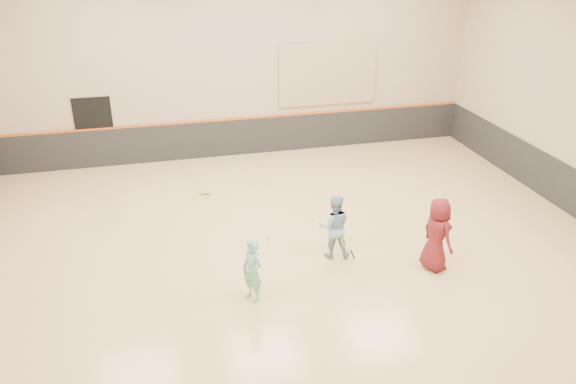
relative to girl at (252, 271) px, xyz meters
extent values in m
cube|color=tan|center=(1.16, 1.94, -0.77)|extent=(15.00, 12.00, 0.20)
cube|color=#C2AB8D|center=(1.16, 7.95, 2.33)|extent=(15.00, 0.02, 6.00)
cube|color=#C2AB8D|center=(1.16, -4.07, 2.33)|extent=(15.00, 0.02, 6.00)
cube|color=#232326|center=(1.16, 7.91, -0.07)|extent=(14.90, 0.04, 1.20)
cube|color=#232326|center=(8.63, 1.94, -0.07)|extent=(0.04, 11.90, 1.20)
cube|color=#D85914|center=(1.16, 7.90, 0.55)|extent=(14.90, 0.03, 0.06)
cube|color=tan|center=(3.96, 7.89, 1.83)|extent=(3.20, 0.08, 2.00)
cube|color=black|center=(-3.34, 7.92, 0.43)|extent=(1.10, 0.05, 2.20)
imported|color=#6EBFBA|center=(0.00, 0.00, 0.00)|extent=(0.53, 0.59, 1.34)
imported|color=#81A8C7|center=(2.06, 1.20, 0.07)|extent=(0.83, 0.71, 1.49)
imported|color=maroon|center=(4.02, 0.21, 0.15)|extent=(0.70, 0.91, 1.65)
sphere|color=gold|center=(0.76, 2.24, -0.64)|extent=(0.07, 0.07, 0.07)
sphere|color=yellow|center=(4.11, 0.07, 0.31)|extent=(0.07, 0.07, 0.07)
sphere|color=yellow|center=(-0.37, 4.82, -0.64)|extent=(0.07, 0.07, 0.07)
camera|label=1|loc=(-1.53, -9.10, 6.01)|focal=35.00mm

